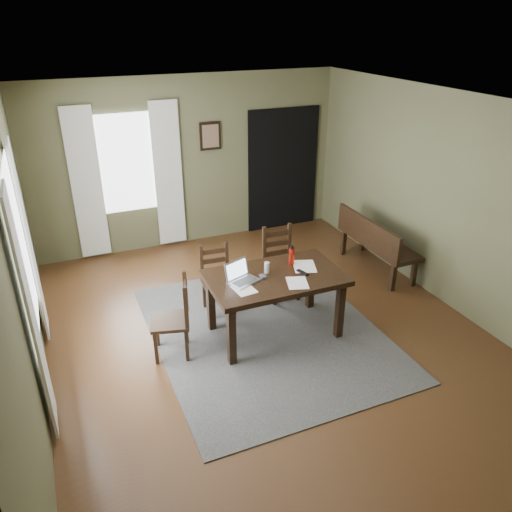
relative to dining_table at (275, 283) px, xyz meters
name	(u,v)px	position (x,y,z in m)	size (l,w,h in m)	color
ground	(266,332)	(-0.09, 0.05, -0.70)	(5.00, 6.00, 0.01)	#492C16
room_shell	(267,191)	(-0.09, 0.05, 1.11)	(5.02, 6.02, 2.71)	brown
rug	(266,332)	(-0.09, 0.05, -0.69)	(2.60, 3.20, 0.01)	#454545
dining_table	(275,283)	(0.00, 0.00, 0.00)	(1.57, 0.95, 0.78)	black
chair_end	(175,319)	(-1.19, 0.07, -0.23)	(0.51, 0.51, 0.95)	black
chair_back_left	(217,280)	(-0.45, 0.76, -0.25)	(0.41, 0.41, 0.89)	black
chair_back_right	(280,264)	(0.45, 0.79, -0.21)	(0.44, 0.45, 0.97)	black
bench	(374,240)	(2.05, 0.92, -0.19)	(0.48, 1.48, 0.84)	black
laptop	(241,276)	(-0.41, 0.05, 0.15)	(0.40, 0.36, 0.22)	#B7B7BC
computer_mouse	(263,277)	(-0.16, 0.00, 0.11)	(0.06, 0.10, 0.03)	#3F3F42
tv_remote	(302,272)	(0.31, -0.07, 0.11)	(0.05, 0.17, 0.02)	black
drinking_glass	(267,268)	(-0.06, 0.10, 0.16)	(0.06, 0.06, 0.13)	silver
water_bottle	(292,256)	(0.30, 0.19, 0.20)	(0.07, 0.07, 0.24)	#B41C0D
paper_a	(244,289)	(-0.45, -0.15, 0.10)	(0.21, 0.28, 0.00)	white
paper_b	(297,283)	(0.15, -0.26, 0.10)	(0.23, 0.29, 0.00)	white
paper_d	(304,266)	(0.42, 0.07, 0.10)	(0.26, 0.33, 0.00)	white
window_left	(22,253)	(-2.56, 0.25, 0.76)	(0.01, 1.30, 1.70)	white
window_back	(126,164)	(-1.09, 3.02, 0.76)	(1.00, 0.01, 1.50)	white
curtain_left_near	(32,318)	(-2.53, -0.57, 0.51)	(0.03, 0.48, 2.30)	silver
curtain_left_far	(29,243)	(-2.53, 1.07, 0.51)	(0.03, 0.48, 2.30)	silver
curtain_back_left	(87,185)	(-1.71, 2.99, 0.51)	(0.44, 0.03, 2.30)	silver
curtain_back_right	(168,175)	(-0.47, 2.99, 0.51)	(0.44, 0.03, 2.30)	silver
framed_picture	(210,136)	(0.26, 3.02, 1.06)	(0.34, 0.03, 0.44)	black
doorway_back	(283,170)	(1.56, 3.02, 0.36)	(1.30, 0.03, 2.10)	black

